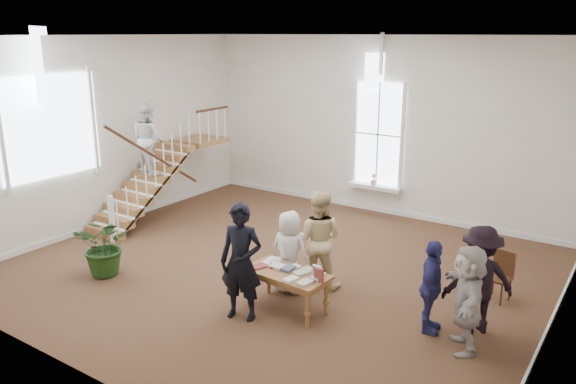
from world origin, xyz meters
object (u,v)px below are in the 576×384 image
Objects in this scene: elderly_woman at (289,252)px; person_yellow at (318,239)px; woman_cluster_b at (479,279)px; side_chair at (501,273)px; woman_cluster_a at (431,287)px; police_officer at (241,262)px; library_table at (288,276)px; floor_plant at (106,246)px; woman_cluster_c at (467,298)px.

elderly_woman is 0.83× the size of person_yellow.
woman_cluster_b reaches higher than elderly_woman.
elderly_woman reaches higher than side_chair.
woman_cluster_b is 1.96× the size of side_chair.
woman_cluster_b is at bearing -64.21° from woman_cluster_a.
woman_cluster_a is at bearing 9.89° from police_officer.
library_table is 1.14m from person_yellow.
woman_cluster_b reaches higher than woman_cluster_a.
person_yellow is at bearing 97.37° from library_table.
library_table is 0.71m from elderly_woman.
floor_plant is (-3.23, -0.13, -0.39)m from police_officer.
woman_cluster_a is at bearing 152.44° from person_yellow.
elderly_woman is 0.60m from person_yellow.
police_officer is 3.75m from woman_cluster_b.
elderly_woman is at bearing -137.95° from side_chair.
woman_cluster_c is (3.23, -0.16, 0.06)m from elderly_woman.
elderly_woman is 3.24m from woman_cluster_c.
side_chair is at bearing 25.90° from floor_plant.
woman_cluster_b is at bearing 12.18° from police_officer.
person_yellow is 3.01m from woman_cluster_c.
woman_cluster_a is (2.72, 1.29, -0.23)m from police_officer.
police_officer reaches higher than elderly_woman.
library_table is 1.69× the size of side_chair.
elderly_woman is 1.28× the size of floor_plant.
woman_cluster_b is at bearing 15.93° from floor_plant.
elderly_woman is at bearing -118.28° from woman_cluster_c.
elderly_woman is at bearing 42.75° from person_yellow.
woman_cluster_c is at bearing 150.99° from person_yellow.
woman_cluster_c is at bearing -119.10° from woman_cluster_a.
library_table is 3.76m from side_chair.
library_table is at bearing 39.61° from police_officer.
floor_plant is (-3.63, -1.88, -0.32)m from person_yellow.
woman_cluster_a is 0.92× the size of woman_cluster_c.
woman_cluster_c is (0.62, -0.20, 0.06)m from woman_cluster_a.
police_officer reaches higher than woman_cluster_b.
person_yellow is at bearing -38.43° from woman_cluster_b.
police_officer is (-0.46, -0.66, 0.38)m from library_table.
person_yellow is 1.11× the size of woman_cluster_c.
woman_cluster_b reaches higher than woman_cluster_c.
library_table is at bearing 94.48° from woman_cluster_a.
woman_cluster_c reaches higher than elderly_woman.
person_yellow is 2.06× the size of side_chair.
library_table is 1.26× the size of floor_plant.
library_table is 0.91× the size of woman_cluster_c.
floor_plant is (-5.95, -1.42, -0.16)m from woman_cluster_a.
woman_cluster_b reaches higher than library_table.
woman_cluster_a is 1.90m from side_chair.
woman_cluster_c is 6.68m from floor_plant.
woman_cluster_c reaches higher than floor_plant.
woman_cluster_a is at bearing 19.81° from library_table.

